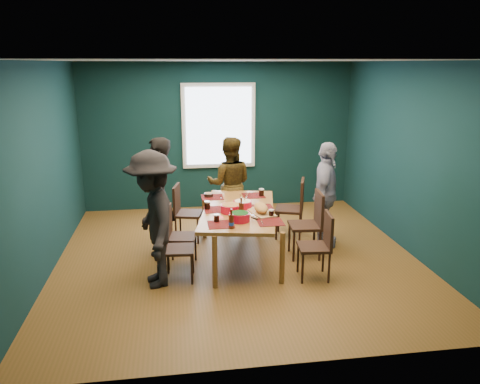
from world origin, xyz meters
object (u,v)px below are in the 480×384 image
object	(u,v)px
chair_left_near	(172,244)
person_right	(326,195)
dining_table	(239,213)
bowl_dumpling	(243,204)
person_back	(230,184)
bowl_salad	(231,208)
person_far_left	(159,197)
chair_left_far	(183,208)
person_near_left	(153,220)
chair_left_mid	(176,231)
chair_right_far	(295,204)
chair_right_mid	(311,219)
chair_right_near	(321,241)
cutting_board	(261,209)
bowl_herbs	(240,217)

from	to	relation	value
chair_left_near	person_right	distance (m)	2.45
dining_table	bowl_dumpling	world-z (taller)	bowl_dumpling
person_back	bowl_salad	xyz separation A→B (m)	(-0.15, -1.35, 0.01)
person_far_left	bowl_salad	world-z (taller)	person_far_left
chair_left_far	person_near_left	bearing A→B (deg)	-92.03
chair_left_mid	chair_left_near	bearing A→B (deg)	-86.15
chair_right_far	chair_right_mid	bearing A→B (deg)	-69.59
chair_right_mid	bowl_dumpling	xyz separation A→B (m)	(-0.96, 0.11, 0.23)
dining_table	chair_right_near	bearing A→B (deg)	-28.91
chair_left_mid	chair_right_far	world-z (taller)	chair_right_far
person_right	chair_right_near	bearing A→B (deg)	-177.97
chair_left_far	bowl_dumpling	xyz separation A→B (m)	(0.81, -0.79, 0.27)
chair_left_mid	chair_right_mid	bearing A→B (deg)	11.04
chair_left_near	person_back	bearing A→B (deg)	66.62
cutting_board	chair_left_mid	bearing A→B (deg)	159.20
bowl_herbs	bowl_salad	bearing A→B (deg)	100.04
person_right	bowl_herbs	world-z (taller)	person_right
chair_left_mid	chair_right_far	size ratio (longest dim) A/B	0.89
dining_table	chair_right_far	distance (m)	1.21
person_back	person_near_left	size ratio (longest dim) A/B	0.91
person_back	cutting_board	world-z (taller)	person_back
chair_left_far	bowl_salad	bearing A→B (deg)	-44.34
chair_left_far	bowl_herbs	xyz separation A→B (m)	(0.69, -1.34, 0.28)
chair_right_near	bowl_dumpling	xyz separation A→B (m)	(-0.88, 0.81, 0.28)
bowl_salad	bowl_dumpling	bearing A→B (deg)	42.93
person_far_left	person_back	size ratio (longest dim) A/B	1.09
chair_right_near	bowl_herbs	size ratio (longest dim) A/B	3.28
bowl_salad	bowl_herbs	size ratio (longest dim) A/B	1.03
chair_right_far	person_far_left	distance (m)	2.13
chair_left_near	bowl_herbs	bearing A→B (deg)	7.90
chair_right_far	chair_right_near	size ratio (longest dim) A/B	1.09
dining_table	chair_right_near	distance (m)	1.23
person_back	cutting_board	size ratio (longest dim) A/B	2.49
chair_left_far	person_far_left	distance (m)	0.67
person_far_left	person_right	world-z (taller)	person_far_left
bowl_dumpling	cutting_board	distance (m)	0.33
chair_right_near	person_near_left	xyz separation A→B (m)	(-2.08, 0.12, 0.34)
cutting_board	dining_table	bearing A→B (deg)	122.94
chair_left_mid	chair_left_near	xyz separation A→B (m)	(-0.05, -0.44, -0.00)
dining_table	person_right	distance (m)	1.39
bowl_dumpling	bowl_herbs	xyz separation A→B (m)	(-0.12, -0.54, 0.00)
chair_right_mid	bowl_dumpling	size ratio (longest dim) A/B	3.69
chair_left_far	chair_left_mid	world-z (taller)	chair_left_far
chair_right_near	person_back	distance (m)	2.20
person_right	bowl_dumpling	xyz separation A→B (m)	(-1.29, -0.28, -0.00)
chair_right_mid	chair_right_near	size ratio (longest dim) A/B	1.10
person_back	bowl_herbs	bearing A→B (deg)	97.37
person_far_left	cutting_board	size ratio (longest dim) A/B	2.73
chair_right_near	bowl_herbs	bearing A→B (deg)	170.68
bowl_salad	dining_table	bearing A→B (deg)	49.03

